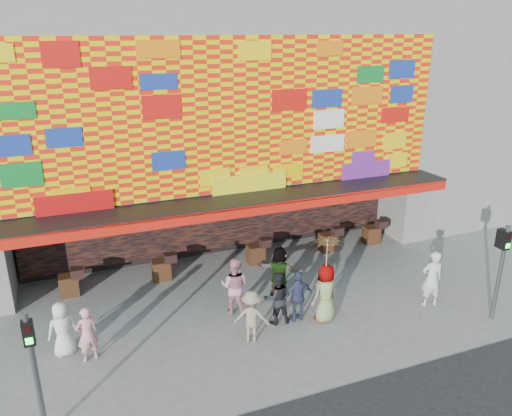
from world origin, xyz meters
The scene contains 15 objects.
ground centered at (0.00, 0.00, 0.00)m, with size 90.00×90.00×0.00m, color slate.
shop_building centered at (0.00, 8.18, 5.23)m, with size 15.20×9.40×10.00m.
neighbor_right centered at (13.00, 8.00, 6.00)m, with size 11.00×8.00×12.00m, color gray.
signal_left centered at (-6.20, -1.50, 1.86)m, with size 0.22×0.20×3.00m.
signal_right centered at (6.20, -1.50, 1.86)m, with size 0.22×0.20×3.00m.
ped_a centered at (-5.73, 1.35, 0.76)m, with size 0.75×0.49×1.53m, color silver.
ped_b centered at (-5.14, 0.85, 0.77)m, with size 0.56×0.37×1.54m, color pink.
ped_c centered at (0.12, 0.68, 0.81)m, with size 0.79×0.62×1.63m, color black.
ped_d centered at (-0.88, 0.11, 0.76)m, with size 0.98×0.56×1.51m, color gray.
ped_e centered at (0.75, 0.56, 0.80)m, with size 0.93×0.39×1.59m, color #333B5A.
ped_f centered at (0.84, 2.11, 0.85)m, with size 1.57×0.50×1.69m, color gray.
ped_g centered at (1.50, 0.29, 0.89)m, with size 0.87×0.57×1.79m, color gray.
ped_h centered at (4.98, -0.16, 0.92)m, with size 0.67×0.44×1.83m, color silver.
ped_i centered at (-0.84, 1.64, 0.90)m, with size 0.88×0.68×1.80m, color #CC8498.
parasol centered at (1.50, 0.29, 2.17)m, with size 1.13×1.15×1.88m.
Camera 1 is at (-5.09, -10.94, 8.20)m, focal length 35.00 mm.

